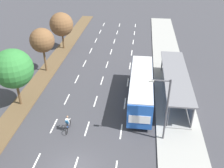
{
  "coord_description": "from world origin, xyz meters",
  "views": [
    {
      "loc": [
        4.93,
        -13.75,
        16.98
      ],
      "look_at": [
        1.7,
        12.72,
        1.2
      ],
      "focal_mm": 40.35,
      "sensor_mm": 36.0,
      "label": 1
    }
  ],
  "objects_px": {
    "bus": "(141,86)",
    "cyclist": "(68,124)",
    "median_tree_second": "(13,69)",
    "streetlight": "(165,106)",
    "bus_shelter": "(177,83)",
    "median_tree_fourth": "(61,24)",
    "median_tree_third": "(42,40)"
  },
  "relations": [
    {
      "from": "median_tree_third",
      "to": "bus",
      "type": "bearing_deg",
      "value": -23.97
    },
    {
      "from": "median_tree_third",
      "to": "bus_shelter",
      "type": "bearing_deg",
      "value": -13.8
    },
    {
      "from": "streetlight",
      "to": "median_tree_second",
      "type": "bearing_deg",
      "value": 166.2
    },
    {
      "from": "median_tree_third",
      "to": "streetlight",
      "type": "distance_m",
      "value": 20.14
    },
    {
      "from": "cyclist",
      "to": "median_tree_fourth",
      "type": "height_order",
      "value": "median_tree_fourth"
    },
    {
      "from": "streetlight",
      "to": "cyclist",
      "type": "bearing_deg",
      "value": 178.71
    },
    {
      "from": "bus",
      "to": "cyclist",
      "type": "xyz_separation_m",
      "value": [
        -7.07,
        -6.1,
        -1.28
      ]
    },
    {
      "from": "cyclist",
      "to": "bus_shelter",
      "type": "bearing_deg",
      "value": 34.4
    },
    {
      "from": "bus",
      "to": "cyclist",
      "type": "relative_size",
      "value": 6.2
    },
    {
      "from": "cyclist",
      "to": "median_tree_fourth",
      "type": "relative_size",
      "value": 0.3
    },
    {
      "from": "cyclist",
      "to": "streetlight",
      "type": "height_order",
      "value": "streetlight"
    },
    {
      "from": "bus",
      "to": "median_tree_third",
      "type": "distance_m",
      "value": 15.21
    },
    {
      "from": "median_tree_second",
      "to": "streetlight",
      "type": "relative_size",
      "value": 1.03
    },
    {
      "from": "bus_shelter",
      "to": "bus",
      "type": "xyz_separation_m",
      "value": [
        -4.28,
        -1.67,
        0.2
      ]
    },
    {
      "from": "bus_shelter",
      "to": "median_tree_fourth",
      "type": "relative_size",
      "value": 2.17
    },
    {
      "from": "median_tree_second",
      "to": "streetlight",
      "type": "height_order",
      "value": "median_tree_second"
    },
    {
      "from": "median_tree_third",
      "to": "median_tree_fourth",
      "type": "relative_size",
      "value": 1.02
    },
    {
      "from": "median_tree_third",
      "to": "streetlight",
      "type": "height_order",
      "value": "streetlight"
    },
    {
      "from": "bus_shelter",
      "to": "median_tree_second",
      "type": "height_order",
      "value": "median_tree_second"
    },
    {
      "from": "bus_shelter",
      "to": "median_tree_second",
      "type": "xyz_separation_m",
      "value": [
        -18.03,
        -4.07,
        2.81
      ]
    },
    {
      "from": "median_tree_fourth",
      "to": "streetlight",
      "type": "distance_m",
      "value": 26.16
    },
    {
      "from": "cyclist",
      "to": "median_tree_second",
      "type": "height_order",
      "value": "median_tree_second"
    },
    {
      "from": "cyclist",
      "to": "median_tree_third",
      "type": "height_order",
      "value": "median_tree_third"
    },
    {
      "from": "bus",
      "to": "median_tree_second",
      "type": "relative_size",
      "value": 1.68
    },
    {
      "from": "median_tree_fourth",
      "to": "median_tree_third",
      "type": "bearing_deg",
      "value": -90.7
    },
    {
      "from": "streetlight",
      "to": "bus",
      "type": "bearing_deg",
      "value": 108.97
    },
    {
      "from": "bus",
      "to": "median_tree_third",
      "type": "xyz_separation_m",
      "value": [
        -13.69,
        6.09,
        2.61
      ]
    },
    {
      "from": "bus",
      "to": "median_tree_third",
      "type": "relative_size",
      "value": 1.8
    },
    {
      "from": "bus",
      "to": "cyclist",
      "type": "distance_m",
      "value": 9.43
    },
    {
      "from": "median_tree_second",
      "to": "cyclist",
      "type": "bearing_deg",
      "value": -28.98
    },
    {
      "from": "bus_shelter",
      "to": "cyclist",
      "type": "relative_size",
      "value": 7.3
    },
    {
      "from": "bus_shelter",
      "to": "median_tree_fourth",
      "type": "bearing_deg",
      "value": 144.17
    }
  ]
}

